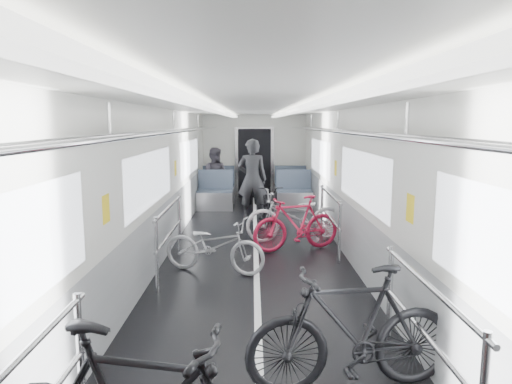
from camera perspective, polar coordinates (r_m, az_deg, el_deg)
car_shell at (r=8.17m, az=-0.04°, el=1.30°), size 3.02×14.01×2.41m
bike_left_far at (r=6.71m, az=-5.22°, el=-6.65°), size 1.64×0.99×0.81m
bike_right_near at (r=3.91m, az=11.93°, el=-16.42°), size 1.80×0.72×1.05m
bike_right_mid at (r=8.42m, az=4.96°, el=-2.95°), size 1.93×0.96×0.97m
bike_right_far at (r=7.83m, az=5.07°, el=-3.92°), size 1.63×0.93×0.95m
bike_aisle at (r=10.29m, az=1.44°, el=-1.29°), size 0.75×1.58×0.80m
person_standing at (r=10.30m, az=-0.48°, el=1.61°), size 0.68×0.46×1.82m
person_seated at (r=12.03m, az=-5.26°, el=1.91°), size 0.84×0.70×1.54m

